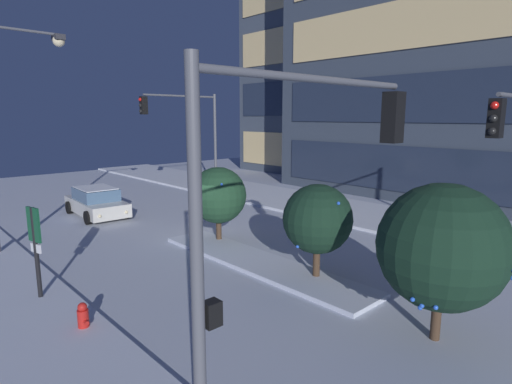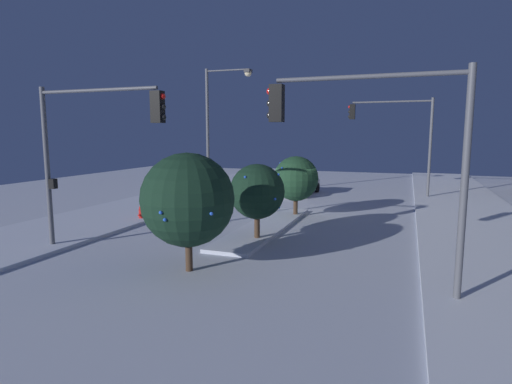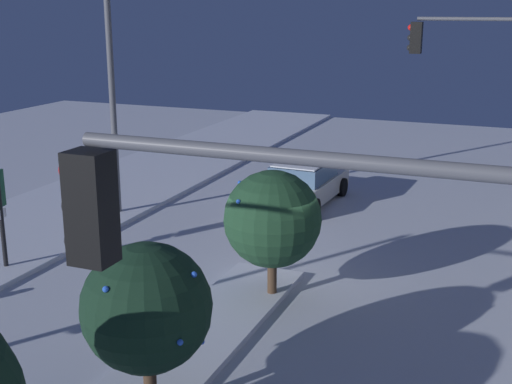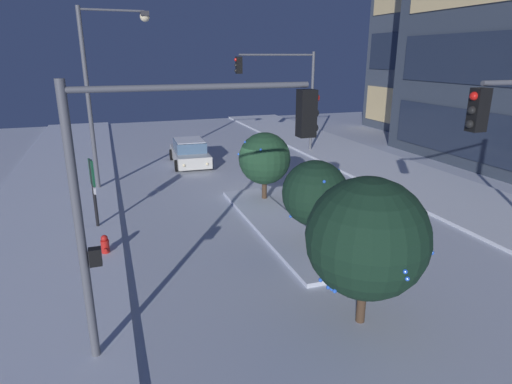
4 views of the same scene
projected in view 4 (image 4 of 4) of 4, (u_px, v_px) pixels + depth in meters
ground at (256, 198)px, 19.60m from camera, size 52.00×52.00×0.00m
curb_strip_near at (50, 219)px, 16.90m from camera, size 52.00×5.20×0.14m
curb_strip_far at (412, 180)px, 22.27m from camera, size 52.00×5.20×0.14m
median_strip at (277, 225)px, 16.30m from camera, size 9.00×1.80×0.14m
car_near at (190, 153)px, 25.53m from camera, size 4.61×2.27×1.49m
traffic_light_corner_near_right at (181, 169)px, 8.57m from camera, size 0.32×5.12×5.84m
traffic_light_corner_far_left at (283, 83)px, 27.19m from camera, size 0.32×5.37×6.47m
street_lamp_arched at (105, 76)px, 19.48m from camera, size 0.56×3.10×8.27m
fire_hydrant at (105, 246)px, 13.82m from camera, size 0.48×0.26×0.74m
parking_info_sign at (93, 186)px, 15.59m from camera, size 0.55×0.19×2.67m
decorated_tree_median at (315, 193)px, 13.86m from camera, size 2.15×2.15×3.05m
decorated_tree_left_of_median at (265, 159)px, 18.63m from camera, size 2.26×2.26×3.09m
decorated_tree_right_of_median at (367, 238)px, 9.86m from camera, size 2.94×2.85×3.65m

